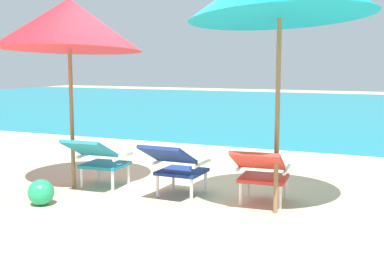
{
  "coord_description": "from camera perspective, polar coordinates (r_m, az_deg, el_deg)",
  "views": [
    {
      "loc": [
        2.5,
        -5.39,
        1.57
      ],
      "look_at": [
        0.0,
        0.38,
        0.75
      ],
      "focal_mm": 46.47,
      "sensor_mm": 36.0,
      "label": 1
    }
  ],
  "objects": [
    {
      "name": "beach_ball",
      "position": [
        5.81,
        -16.94,
        -7.08
      ],
      "size": [
        0.29,
        0.29,
        0.29
      ],
      "primitive_type": "sphere",
      "color": "#1E9E60",
      "rests_on": "ground_plane"
    },
    {
      "name": "lounge_chair_center",
      "position": [
        5.81,
        -1.91,
        -4.16
      ],
      "size": [
        0.56,
        0.88,
        0.68
      ],
      "color": "navy",
      "rests_on": "ground_plane"
    },
    {
      "name": "ground_plane",
      "position": [
        9.84,
        8.43,
        -1.83
      ],
      "size": [
        40.0,
        40.0,
        0.0
      ],
      "primitive_type": "plane",
      "color": "#CCB78E"
    },
    {
      "name": "lounge_chair_left",
      "position": [
        6.31,
        -10.75,
        -3.36
      ],
      "size": [
        0.59,
        0.91,
        0.68
      ],
      "color": "teal",
      "rests_on": "ground_plane"
    },
    {
      "name": "ocean_band",
      "position": [
        18.05,
        15.41,
        2.19
      ],
      "size": [
        40.0,
        18.0,
        0.01
      ],
      "primitive_type": "cube",
      "color": "teal",
      "rests_on": "ground_plane"
    },
    {
      "name": "beach_umbrella_left",
      "position": [
        6.35,
        -13.96,
        11.47
      ],
      "size": [
        1.89,
        1.92,
        2.4
      ],
      "color": "olive",
      "rests_on": "ground_plane"
    },
    {
      "name": "lounge_chair_right",
      "position": [
        5.52,
        7.93,
        -4.85
      ],
      "size": [
        0.61,
        0.92,
        0.68
      ],
      "color": "red",
      "rests_on": "ground_plane"
    }
  ]
}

